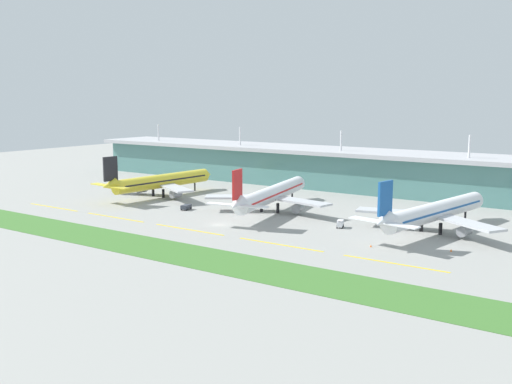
# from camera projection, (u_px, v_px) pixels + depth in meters

# --- Properties ---
(ground_plane) EXTENTS (600.00, 600.00, 0.00)m
(ground_plane) POSITION_uv_depth(u_px,v_px,m) (218.00, 225.00, 192.35)
(ground_plane) COLOR gray
(terminal_building) EXTENTS (288.00, 34.00, 26.87)m
(terminal_building) POSITION_uv_depth(u_px,v_px,m) (346.00, 169.00, 268.51)
(terminal_building) COLOR slate
(terminal_building) RESTS_ON ground
(airliner_near) EXTENTS (48.62, 60.21, 18.90)m
(airliner_near) POSITION_uv_depth(u_px,v_px,m) (161.00, 181.00, 246.47)
(airliner_near) COLOR yellow
(airliner_near) RESTS_ON ground
(airliner_middle) EXTENTS (47.80, 68.18, 18.90)m
(airliner_middle) POSITION_uv_depth(u_px,v_px,m) (271.00, 194.00, 213.20)
(airliner_middle) COLOR white
(airliner_middle) RESTS_ON ground
(airliner_far) EXTENTS (48.04, 65.40, 18.90)m
(airliner_far) POSITION_uv_depth(u_px,v_px,m) (434.00, 212.00, 180.38)
(airliner_far) COLOR white
(airliner_far) RESTS_ON ground
(taxiway_stripe_west) EXTENTS (28.00, 0.70, 0.04)m
(taxiway_stripe_west) POSITION_uv_depth(u_px,v_px,m) (54.00, 207.00, 222.80)
(taxiway_stripe_west) COLOR yellow
(taxiway_stripe_west) RESTS_ON ground
(taxiway_stripe_mid_west) EXTENTS (28.00, 0.70, 0.04)m
(taxiway_stripe_mid_west) POSITION_uv_depth(u_px,v_px,m) (115.00, 217.00, 203.84)
(taxiway_stripe_mid_west) COLOR yellow
(taxiway_stripe_mid_west) RESTS_ON ground
(taxiway_stripe_centre) EXTENTS (28.00, 0.70, 0.04)m
(taxiway_stripe_centre) POSITION_uv_depth(u_px,v_px,m) (189.00, 230.00, 184.88)
(taxiway_stripe_centre) COLOR yellow
(taxiway_stripe_centre) RESTS_ON ground
(taxiway_stripe_mid_east) EXTENTS (28.00, 0.70, 0.04)m
(taxiway_stripe_mid_east) POSITION_uv_depth(u_px,v_px,m) (280.00, 245.00, 165.92)
(taxiway_stripe_mid_east) COLOR yellow
(taxiway_stripe_mid_east) RESTS_ON ground
(taxiway_stripe_east) EXTENTS (28.00, 0.70, 0.04)m
(taxiway_stripe_east) POSITION_uv_depth(u_px,v_px,m) (394.00, 263.00, 146.96)
(taxiway_stripe_east) COLOR yellow
(taxiway_stripe_east) RESTS_ON ground
(grass_verge) EXTENTS (300.00, 18.00, 0.10)m
(grass_verge) POSITION_uv_depth(u_px,v_px,m) (143.00, 246.00, 164.29)
(grass_verge) COLOR #3D702D
(grass_verge) RESTS_ON ground
(baggage_cart) EXTENTS (2.92, 3.98, 2.48)m
(baggage_cart) POSITION_uv_depth(u_px,v_px,m) (340.00, 224.00, 187.58)
(baggage_cart) COLOR silver
(baggage_cart) RESTS_ON ground
(pushback_tug) EXTENTS (3.24, 4.78, 1.85)m
(pushback_tug) POSITION_uv_depth(u_px,v_px,m) (186.00, 207.00, 217.72)
(pushback_tug) COLOR #333842
(pushback_tug) RESTS_ON ground
(safety_cone_left_wingtip) EXTENTS (0.56, 0.56, 0.70)m
(safety_cone_left_wingtip) POSITION_uv_depth(u_px,v_px,m) (371.00, 246.00, 163.28)
(safety_cone_left_wingtip) COLOR orange
(safety_cone_left_wingtip) RESTS_ON ground
(safety_cone_nose_front) EXTENTS (0.56, 0.56, 0.70)m
(safety_cone_nose_front) POSITION_uv_depth(u_px,v_px,m) (451.00, 250.00, 158.50)
(safety_cone_nose_front) COLOR orange
(safety_cone_nose_front) RESTS_ON ground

